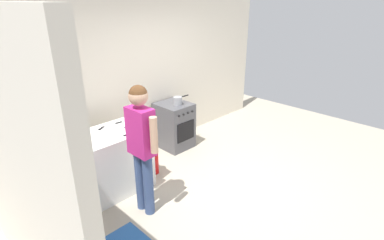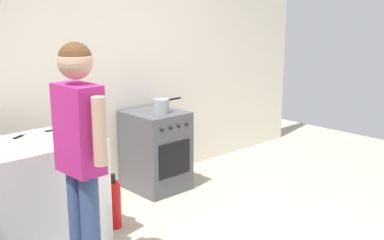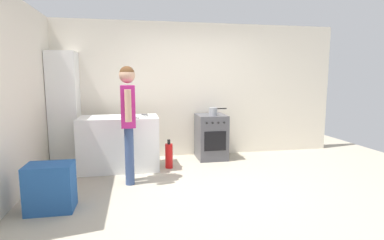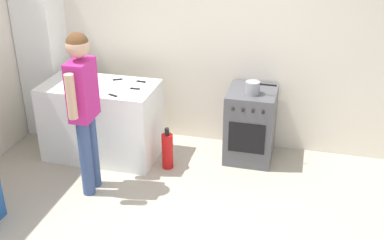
{
  "view_description": "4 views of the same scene",
  "coord_description": "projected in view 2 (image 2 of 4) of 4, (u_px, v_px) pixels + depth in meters",
  "views": [
    {
      "loc": [
        -3.06,
        -2.24,
        2.61
      ],
      "look_at": [
        -0.04,
        0.74,
        0.88
      ],
      "focal_mm": 28.0,
      "sensor_mm": 36.0,
      "label": 1
    },
    {
      "loc": [
        -2.72,
        -2.27,
        1.93
      ],
      "look_at": [
        0.2,
        0.86,
        0.91
      ],
      "focal_mm": 45.0,
      "sensor_mm": 36.0,
      "label": 2
    },
    {
      "loc": [
        -1.06,
        -3.91,
        1.54
      ],
      "look_at": [
        -0.19,
        0.73,
        0.88
      ],
      "focal_mm": 28.0,
      "sensor_mm": 36.0,
      "label": 3
    },
    {
      "loc": [
        0.93,
        -3.45,
        2.9
      ],
      "look_at": [
        -0.11,
        0.61,
        0.88
      ],
      "focal_mm": 45.0,
      "sensor_mm": 36.0,
      "label": 4
    }
  ],
  "objects": [
    {
      "name": "back_wall",
      "position": [
        105.0,
        68.0,
        4.95
      ],
      "size": [
        6.0,
        0.1,
        2.6
      ],
      "primitive_type": "cube",
      "color": "silver",
      "rests_on": "ground"
    },
    {
      "name": "person",
      "position": [
        80.0,
        144.0,
        3.19
      ],
      "size": [
        0.23,
        0.57,
        1.71
      ],
      "color": "#384C7A",
      "rests_on": "ground"
    },
    {
      "name": "oven_left",
      "position": [
        156.0,
        150.0,
        5.13
      ],
      "size": [
        0.54,
        0.62,
        0.85
      ],
      "color": "#4C4C51",
      "rests_on": "ground"
    },
    {
      "name": "knife_bread",
      "position": [
        47.0,
        147.0,
        3.58
      ],
      "size": [
        0.34,
        0.15,
        0.01
      ],
      "color": "silver",
      "rests_on": "counter_unit"
    },
    {
      "name": "knife_carving",
      "position": [
        40.0,
        132.0,
        3.99
      ],
      "size": [
        0.33,
        0.06,
        0.01
      ],
      "color": "silver",
      "rests_on": "counter_unit"
    },
    {
      "name": "fire_extinguisher",
      "position": [
        114.0,
        204.0,
        4.26
      ],
      "size": [
        0.13,
        0.13,
        0.5
      ],
      "color": "red",
      "rests_on": "ground"
    },
    {
      "name": "knife_paring",
      "position": [
        21.0,
        136.0,
        3.88
      ],
      "size": [
        0.2,
        0.13,
        0.01
      ],
      "color": "silver",
      "rests_on": "counter_unit"
    },
    {
      "name": "knife_utility",
      "position": [
        59.0,
        137.0,
        3.86
      ],
      "size": [
        0.25,
        0.04,
        0.01
      ],
      "color": "silver",
      "rests_on": "counter_unit"
    },
    {
      "name": "pot",
      "position": [
        162.0,
        106.0,
        4.95
      ],
      "size": [
        0.34,
        0.16,
        0.15
      ],
      "color": "gray",
      "rests_on": "oven_left"
    },
    {
      "name": "counter_unit",
      "position": [
        15.0,
        202.0,
        3.72
      ],
      "size": [
        1.3,
        0.7,
        0.9
      ],
      "primitive_type": "cube",
      "color": "white",
      "rests_on": "ground"
    }
  ]
}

